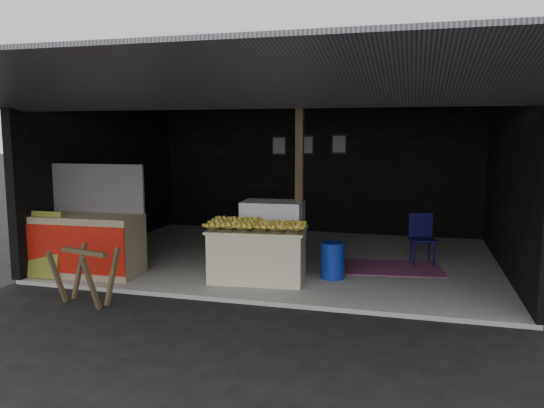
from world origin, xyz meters
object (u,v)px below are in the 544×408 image
(water_barrel, at_px, (332,261))
(plastic_chair, at_px, (422,234))
(sawhorse, at_px, (85,270))
(banana_table, at_px, (258,254))
(neighbor_stall, at_px, (88,242))
(white_crate, at_px, (273,234))

(water_barrel, height_order, plastic_chair, plastic_chair)
(sawhorse, relative_size, plastic_chair, 0.94)
(banana_table, height_order, plastic_chair, plastic_chair)
(sawhorse, height_order, plastic_chair, plastic_chair)
(neighbor_stall, distance_m, sawhorse, 1.37)
(banana_table, xyz_separation_m, water_barrel, (1.03, 0.37, -0.13))
(banana_table, xyz_separation_m, plastic_chair, (2.30, 1.67, 0.10))
(banana_table, distance_m, white_crate, 0.86)
(sawhorse, distance_m, plastic_chair, 5.22)
(neighbor_stall, relative_size, plastic_chair, 2.03)
(white_crate, bearing_deg, banana_table, -93.23)
(banana_table, bearing_deg, water_barrel, 13.78)
(banana_table, height_order, water_barrel, banana_table)
(white_crate, height_order, sawhorse, white_crate)
(white_crate, bearing_deg, sawhorse, -131.79)
(white_crate, bearing_deg, neighbor_stall, -158.81)
(sawhorse, bearing_deg, white_crate, 64.84)
(neighbor_stall, relative_size, sawhorse, 2.15)
(banana_table, bearing_deg, sawhorse, -147.18)
(neighbor_stall, xyz_separation_m, sawhorse, (0.73, -1.15, -0.10))
(banana_table, bearing_deg, white_crate, 84.18)
(plastic_chair, bearing_deg, white_crate, -173.03)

